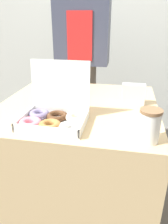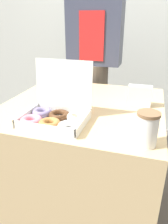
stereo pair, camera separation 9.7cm
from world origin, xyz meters
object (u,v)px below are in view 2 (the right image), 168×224
object	(u,v)px
coffee_cup	(147,129)
person_customer	(94,64)
napkin_holder	(140,96)
donut_box	(55,114)

from	to	relation	value
coffee_cup	person_customer	size ratio (longest dim) A/B	0.08
napkin_holder	coffee_cup	bearing A→B (deg)	-82.36
donut_box	person_customer	world-z (taller)	person_customer
donut_box	person_customer	size ratio (longest dim) A/B	0.20
person_customer	coffee_cup	bearing A→B (deg)	-64.72
donut_box	napkin_holder	distance (m)	0.49
coffee_cup	donut_box	bearing A→B (deg)	168.53
donut_box	coffee_cup	bearing A→B (deg)	-11.47
coffee_cup	napkin_holder	world-z (taller)	coffee_cup
coffee_cup	person_customer	world-z (taller)	person_customer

